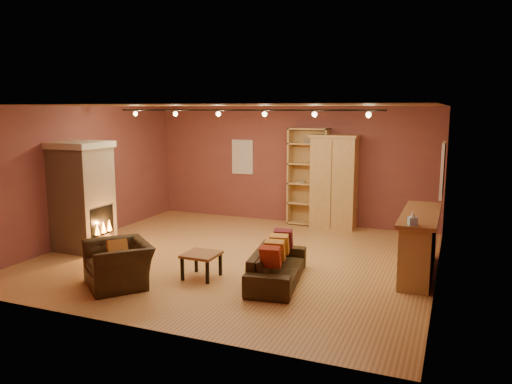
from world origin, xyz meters
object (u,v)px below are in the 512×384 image
at_px(bookcase, 309,176).
at_px(armchair, 118,257).
at_px(fireplace, 83,196).
at_px(loveseat, 277,260).
at_px(bar_counter, 419,243).
at_px(coffee_table, 201,257).
at_px(armoire, 334,182).

distance_m(bookcase, armchair, 5.47).
height_order(fireplace, bookcase, bookcase).
bearing_deg(loveseat, bar_counter, -67.18).
xyz_separation_m(loveseat, coffee_table, (-1.21, -0.28, -0.01)).
bearing_deg(bar_counter, fireplace, -171.93).
bearing_deg(fireplace, bookcase, 46.81).
bearing_deg(armchair, bookcase, 112.86).
xyz_separation_m(bookcase, bar_counter, (2.74, -2.84, -0.64)).
bearing_deg(coffee_table, bar_counter, 25.35).
relative_size(armoire, coffee_table, 3.92).
bearing_deg(bar_counter, armchair, -151.40).
relative_size(fireplace, armchair, 1.71).
distance_m(fireplace, loveseat, 4.26).
xyz_separation_m(armoire, armchair, (-2.22, -5.04, -0.63)).
distance_m(bar_counter, loveseat, 2.43).
xyz_separation_m(bar_counter, armchair, (-4.31, -2.35, -0.07)).
relative_size(armoire, bar_counter, 0.99).
bearing_deg(armoire, loveseat, -89.54).
distance_m(bookcase, bar_counter, 4.00).
height_order(armoire, coffee_table, armoire).
xyz_separation_m(bookcase, loveseat, (0.68, -4.11, -0.80)).
bearing_deg(coffee_table, bookcase, 83.08).
bearing_deg(loveseat, coffee_table, 94.25).
height_order(fireplace, armoire, armoire).
height_order(loveseat, armchair, armchair).
relative_size(fireplace, bar_counter, 0.97).
distance_m(bar_counter, armchair, 4.91).
relative_size(loveseat, coffee_table, 3.36).
relative_size(bar_counter, coffee_table, 3.96).
distance_m(armoire, bar_counter, 3.45).
relative_size(bookcase, armoire, 1.06).
distance_m(fireplace, coffee_table, 3.12).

